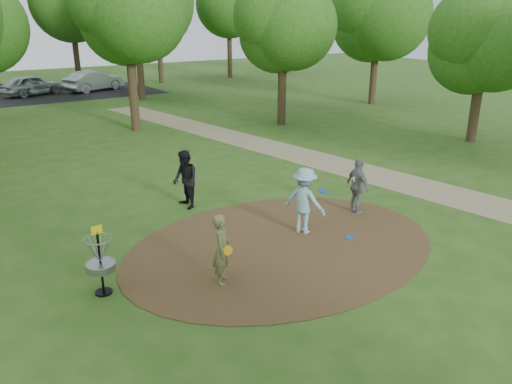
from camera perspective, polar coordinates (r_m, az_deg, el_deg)
ground at (r=12.77m, az=3.05°, el=-6.15°), size 100.00×100.00×0.00m
dirt_clearing at (r=12.76m, az=3.05°, el=-6.11°), size 8.40×8.40×0.02m
footpath at (r=18.36m, az=15.56°, el=1.29°), size 7.55×39.89×0.01m
parking_lot at (r=40.52m, az=-21.41°, el=10.38°), size 14.00×8.00×0.01m
player_observer_with_disc at (r=10.79m, az=-3.92°, el=-6.52°), size 0.66×0.69×1.59m
player_throwing_with_disc at (r=13.23m, az=5.55°, el=-1.01°), size 1.31×1.34×1.81m
player_walking_with_disc at (r=15.08m, az=-8.08°, el=1.40°), size 0.72×0.90×1.77m
player_waiting_with_disc at (r=14.82m, az=11.57°, el=0.68°), size 0.57×1.04×1.68m
disc_ground_blue at (r=13.34m, az=10.58°, el=-5.17°), size 0.22×0.22×0.02m
disc_ground_red at (r=14.08m, az=-4.40°, el=-3.51°), size 0.22×0.22×0.02m
car_left at (r=40.52m, az=-24.28°, el=11.07°), size 4.70×3.26×1.48m
car_right at (r=41.23m, az=-18.01°, el=11.99°), size 4.98×3.30×1.55m
disc_golf_basket at (r=10.80m, az=-17.44°, el=-6.95°), size 0.63×0.63×1.54m
tree_ring at (r=20.28m, az=-9.28°, el=18.59°), size 37.33×45.62×9.54m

